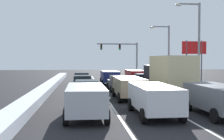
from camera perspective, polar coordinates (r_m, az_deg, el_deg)
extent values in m
plane|color=black|center=(24.84, 2.19, -4.93)|extent=(120.00, 120.00, 0.00)
cube|color=silver|center=(29.30, 4.22, -3.84)|extent=(0.14, 46.92, 0.01)
cube|color=silver|center=(28.87, -2.44, -3.93)|extent=(0.14, 46.92, 0.01)
cube|color=silver|center=(30.70, 14.00, -3.06)|extent=(1.63, 46.92, 0.61)
cube|color=silver|center=(28.95, -12.98, -3.36)|extent=(1.25, 46.92, 0.61)
cube|color=slate|center=(16.02, 20.96, -5.21)|extent=(1.95, 4.90, 1.25)
cylinder|color=black|center=(17.25, 15.47, -6.89)|extent=(0.25, 0.74, 0.74)
cylinder|color=black|center=(18.04, 21.14, -6.56)|extent=(0.25, 0.74, 0.74)
cylinder|color=black|center=(14.20, 20.67, -8.89)|extent=(0.25, 0.74, 0.74)
cube|color=black|center=(25.52, 9.71, -1.25)|extent=(2.35, 2.20, 2.00)
cube|color=#D1C18C|center=(22.06, 12.33, -0.49)|extent=(2.35, 5.00, 2.60)
cylinder|color=black|center=(25.61, 7.08, -3.69)|extent=(0.28, 0.92, 0.92)
cylinder|color=black|center=(26.23, 11.88, -3.59)|extent=(0.28, 0.92, 0.92)
cylinder|color=black|center=(20.43, 10.66, -5.19)|extent=(0.28, 0.92, 0.92)
cylinder|color=black|center=(21.20, 16.50, -4.98)|extent=(0.28, 0.92, 0.92)
cube|color=maroon|center=(30.79, 6.51, -2.39)|extent=(1.82, 4.50, 0.70)
cube|color=black|center=(30.60, 6.58, -1.29)|extent=(1.64, 2.20, 0.55)
cube|color=red|center=(28.49, 6.15, -2.51)|extent=(0.24, 0.08, 0.14)
cube|color=red|center=(28.83, 8.84, -2.47)|extent=(0.24, 0.08, 0.14)
cylinder|color=black|center=(32.14, 4.34, -2.73)|extent=(0.22, 0.66, 0.66)
cylinder|color=black|center=(32.53, 7.42, -2.69)|extent=(0.22, 0.66, 0.66)
cylinder|color=black|center=(29.12, 5.49, -3.24)|extent=(0.22, 0.66, 0.66)
cylinder|color=black|center=(29.54, 8.87, -3.18)|extent=(0.22, 0.66, 0.66)
cube|color=maroon|center=(36.90, 4.76, -0.99)|extent=(1.95, 4.90, 1.25)
cube|color=black|center=(34.53, 5.54, -0.75)|extent=(1.56, 0.06, 0.55)
cube|color=red|center=(34.41, 4.26, -1.39)|extent=(0.20, 0.08, 0.28)
cube|color=red|center=(34.73, 6.79, -1.36)|extent=(0.20, 0.08, 0.28)
cylinder|color=black|center=(38.44, 2.86, -1.87)|extent=(0.25, 0.74, 0.74)
cylinder|color=black|center=(38.80, 5.65, -1.84)|extent=(0.25, 0.74, 0.74)
cylinder|color=black|center=(35.10, 3.77, -2.26)|extent=(0.25, 0.74, 0.74)
cylinder|color=black|center=(35.49, 6.80, -2.22)|extent=(0.25, 0.74, 0.74)
cube|color=silver|center=(15.07, 8.67, -5.54)|extent=(1.95, 4.90, 1.25)
cube|color=black|center=(12.75, 11.52, -5.72)|extent=(1.56, 0.06, 0.55)
cube|color=red|center=(12.60, 8.09, -7.52)|extent=(0.20, 0.08, 0.28)
cube|color=red|center=(13.07, 14.78, -7.21)|extent=(0.20, 0.08, 0.28)
cylinder|color=black|center=(16.61, 3.90, -7.17)|extent=(0.25, 0.74, 0.74)
cylinder|color=black|center=(17.05, 10.27, -6.95)|extent=(0.25, 0.74, 0.74)
cylinder|color=black|center=(13.33, 6.57, -9.49)|extent=(0.25, 0.74, 0.74)
cylinder|color=black|center=(13.88, 14.37, -9.08)|extent=(0.25, 0.74, 0.74)
cube|color=#937F60|center=(21.23, 3.50, -3.30)|extent=(1.95, 4.90, 1.25)
cube|color=black|center=(18.84, 4.78, -3.15)|extent=(1.56, 0.06, 0.55)
cube|color=red|center=(18.75, 2.42, -4.32)|extent=(0.20, 0.08, 0.28)
cube|color=red|center=(19.06, 7.08, -4.23)|extent=(0.20, 0.08, 0.28)
cylinder|color=black|center=(22.83, 0.38, -4.61)|extent=(0.25, 0.74, 0.74)
cylinder|color=black|center=(23.14, 5.10, -4.53)|extent=(0.25, 0.74, 0.74)
cylinder|color=black|center=(19.49, 1.59, -5.78)|extent=(0.25, 0.74, 0.74)
cylinder|color=black|center=(19.84, 7.08, -5.65)|extent=(0.25, 0.74, 0.74)
cube|color=#38383D|center=(27.09, 1.38, -3.00)|extent=(1.82, 4.50, 0.70)
cube|color=black|center=(26.90, 1.42, -1.74)|extent=(1.64, 2.20, 0.55)
cube|color=red|center=(24.82, 0.49, -3.19)|extent=(0.24, 0.08, 0.14)
cube|color=red|center=(25.03, 3.64, -3.15)|extent=(0.24, 0.08, 0.14)
cylinder|color=black|center=(28.55, -0.82, -3.34)|extent=(0.22, 0.66, 0.66)
cylinder|color=black|center=(28.78, 2.71, -3.30)|extent=(0.22, 0.66, 0.66)
cylinder|color=black|center=(25.48, -0.13, -4.00)|extent=(0.22, 0.66, 0.66)
cylinder|color=black|center=(25.74, 3.82, -3.94)|extent=(0.22, 0.66, 0.66)
cube|color=navy|center=(33.82, -0.48, -1.27)|extent=(1.95, 4.90, 1.25)
cube|color=black|center=(31.41, -0.02, -1.03)|extent=(1.56, 0.06, 0.55)
cube|color=red|center=(31.37, -1.44, -1.72)|extent=(0.20, 0.08, 0.28)
cube|color=red|center=(31.54, 1.39, -1.70)|extent=(0.20, 0.08, 0.28)
cylinder|color=black|center=(35.47, -2.30, -2.21)|extent=(0.25, 0.74, 0.74)
cylinder|color=black|center=(35.66, 0.76, -2.18)|extent=(0.25, 0.74, 0.74)
cylinder|color=black|center=(32.09, -1.86, -2.66)|extent=(0.25, 0.74, 0.74)
cylinder|color=black|center=(32.30, 1.52, -2.63)|extent=(0.25, 0.74, 0.74)
cube|color=#B7BABF|center=(14.57, -5.44, -5.79)|extent=(1.95, 4.90, 1.25)
cube|color=black|center=(12.15, -5.23, -6.07)|extent=(1.56, 0.06, 0.55)
cube|color=red|center=(12.23, -8.92, -7.82)|extent=(0.20, 0.08, 0.28)
cube|color=red|center=(12.26, -1.55, -7.76)|extent=(0.20, 0.08, 0.28)
cylinder|color=black|center=(16.37, -8.92, -7.32)|extent=(0.25, 0.74, 0.74)
cylinder|color=black|center=(16.40, -2.18, -7.28)|extent=(0.25, 0.74, 0.74)
cylinder|color=black|center=(13.03, -9.55, -9.77)|extent=(0.25, 0.74, 0.74)
cylinder|color=black|center=(13.07, -1.04, -9.71)|extent=(0.25, 0.74, 0.74)
cube|color=#1E5633|center=(20.96, -5.36, -4.51)|extent=(1.82, 4.50, 0.70)
cube|color=black|center=(20.75, -5.35, -2.90)|extent=(1.64, 2.20, 0.55)
cube|color=red|center=(18.76, -7.34, -4.93)|extent=(0.24, 0.08, 0.14)
cube|color=red|center=(18.79, -3.10, -4.91)|extent=(0.24, 0.08, 0.14)
cylinder|color=black|center=(22.53, -7.70, -4.82)|extent=(0.22, 0.66, 0.66)
cylinder|color=black|center=(22.57, -3.17, -4.80)|extent=(0.22, 0.66, 0.66)
cylinder|color=black|center=(19.46, -7.90, -5.93)|extent=(0.22, 0.66, 0.66)
cylinder|color=black|center=(19.50, -2.63, -5.89)|extent=(0.22, 0.66, 0.66)
cube|color=slate|center=(27.49, -6.19, -2.93)|extent=(1.82, 4.50, 0.70)
cube|color=black|center=(27.30, -6.19, -1.70)|extent=(1.64, 2.20, 0.55)
cube|color=red|center=(25.30, -7.73, -3.11)|extent=(0.24, 0.08, 0.14)
cube|color=red|center=(25.30, -4.59, -3.09)|extent=(0.24, 0.08, 0.14)
cylinder|color=black|center=(29.07, -7.96, -3.26)|extent=(0.22, 0.66, 0.66)
cylinder|color=black|center=(29.08, -4.45, -3.24)|extent=(0.22, 0.66, 0.66)
cylinder|color=black|center=(25.99, -8.13, -3.90)|extent=(0.22, 0.66, 0.66)
cylinder|color=black|center=(26.00, -4.20, -3.88)|extent=(0.22, 0.66, 0.66)
cube|color=black|center=(33.31, -6.34, -2.05)|extent=(1.82, 4.50, 0.70)
cube|color=black|center=(33.12, -6.34, -1.03)|extent=(1.64, 2.20, 0.55)
cube|color=red|center=(31.11, -7.60, -2.13)|extent=(0.24, 0.08, 0.14)
cube|color=red|center=(31.11, -5.05, -2.12)|extent=(0.24, 0.08, 0.14)
cylinder|color=black|center=(34.88, -7.81, -2.36)|extent=(0.22, 0.66, 0.66)
cylinder|color=black|center=(34.89, -4.88, -2.35)|extent=(0.22, 0.66, 0.66)
cylinder|color=black|center=(31.79, -7.93, -2.80)|extent=(0.22, 0.66, 0.66)
cylinder|color=black|center=(31.80, -4.72, -2.79)|extent=(0.22, 0.66, 0.66)
cylinder|color=slate|center=(51.02, 5.18, 2.18)|extent=(0.28, 0.28, 6.20)
cube|color=slate|center=(50.48, 1.06, 5.42)|extent=(7.40, 0.20, 0.20)
cube|color=black|center=(50.52, 1.62, 4.77)|extent=(0.34, 0.34, 0.95)
sphere|color=#4C0A0A|center=(50.35, 1.65, 5.10)|extent=(0.22, 0.22, 0.22)
sphere|color=#593F0C|center=(50.34, 1.65, 4.78)|extent=(0.22, 0.22, 0.22)
sphere|color=green|center=(50.32, 1.65, 4.45)|extent=(0.22, 0.22, 0.22)
cube|color=black|center=(50.15, -2.24, 4.79)|extent=(0.34, 0.34, 0.95)
sphere|color=#4C0A0A|center=(49.98, -2.22, 5.12)|extent=(0.22, 0.22, 0.22)
sphere|color=#593F0C|center=(49.97, -2.22, 4.79)|extent=(0.22, 0.22, 0.22)
sphere|color=green|center=(49.95, -2.22, 4.47)|extent=(0.22, 0.22, 0.22)
cylinder|color=gray|center=(29.06, 17.62, 4.66)|extent=(0.22, 0.22, 8.76)
cube|color=gray|center=(29.13, 15.69, 13.06)|extent=(2.20, 0.14, 0.14)
ellipsoid|color=#EAE5C6|center=(28.73, 13.60, 13.03)|extent=(0.70, 0.36, 0.24)
cylinder|color=gray|center=(36.88, 11.70, 3.20)|extent=(0.22, 0.22, 7.53)
cube|color=gray|center=(36.80, 10.10, 8.85)|extent=(2.20, 0.14, 0.14)
ellipsoid|color=#EAE5C6|center=(36.49, 8.42, 8.76)|extent=(0.70, 0.36, 0.24)
cylinder|color=#59595B|center=(36.13, 15.20, 1.58)|extent=(0.16, 0.16, 5.50)
cylinder|color=#59595B|center=(36.91, 18.09, 1.56)|extent=(0.16, 0.16, 5.50)
cube|color=red|center=(36.54, 16.69, 4.47)|extent=(3.20, 0.12, 1.60)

